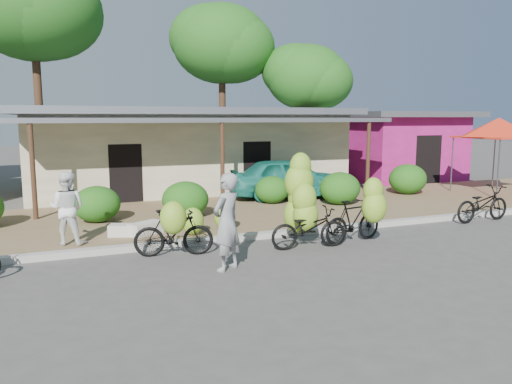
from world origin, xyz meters
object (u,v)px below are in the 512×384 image
Objects in this scene: tree_center_right at (218,42)px; bike_center at (304,209)px; bike_left at (174,230)px; sack_far at (125,230)px; bike_far_right at (482,204)px; sack_near at (146,228)px; red_canopy at (499,127)px; teal_van at (289,178)px; tree_far_center at (28,6)px; bike_right at (359,216)px; tree_near_right at (303,75)px; bystander at (67,208)px; vendor at (227,222)px.

tree_center_right is 17.02m from bike_center.
sack_far is at bearing 34.65° from bike_left.
tree_center_right is 17.76m from bike_left.
bike_far_right is 2.35× the size of sack_near.
red_canopy is 0.82× the size of teal_van.
bike_center is at bearing -80.36° from bike_left.
tree_far_center is 5.71× the size of bike_left.
red_canopy is 10.05m from bike_right.
tree_near_right is at bearing -6.58° from tree_far_center.
sack_near is at bearing -146.84° from bystander.
vendor is (-5.31, -16.74, -5.93)m from tree_center_right.
red_canopy reaches higher than vendor.
tree_far_center is 2.37× the size of teal_van.
sack_near is 1.95m from bystander.
bike_center is 6.26m from teal_van.
bike_center reaches higher than vendor.
red_canopy is 4.12× the size of sack_near.
tree_near_right is 16.58m from sack_far.
tree_far_center is 14.42m from teal_van.
tree_near_right reaches higher than bike_right.
bike_right is at bearing -100.41° from bike_center.
bystander is 8.57m from teal_van.
bike_center is (5.98, -15.12, -7.04)m from tree_far_center.
bystander is at bearing 65.52° from bike_left.
sack_far is (-14.03, -1.75, -2.35)m from red_canopy.
tree_far_center reaches higher than sack_near.
sack_far is (-3.82, 2.08, -0.60)m from bike_center.
vendor is (-12.50, -4.95, -1.65)m from red_canopy.
vendor reaches higher than bike_left.
red_canopy is 2.10× the size of bystander.
bike_far_right is (3.01, -15.17, -6.38)m from tree_center_right.
bike_far_right is (-4.17, -3.37, -2.10)m from red_canopy.
bike_right is at bearing -64.91° from tree_far_center.
bike_center reaches higher than bike_right.
bike_center reaches higher than bystander.
red_canopy reaches higher than bystander.
tree_far_center is 18.04m from vendor.
tree_near_right is 15.91m from bike_center.
bike_left is at bearing -92.32° from vendor.
bike_left is 2.62m from bystander.
sack_far is at bearing -80.63° from tree_far_center.
teal_van is (5.49, 5.60, 0.25)m from bike_left.
sack_near is 3.40m from vendor.
red_canopy is 14.33m from sack_far.
tree_far_center is 15.37m from sack_near.
vendor reaches higher than sack_far.
tree_far_center is at bearing 145.09° from red_canopy.
bike_right is 0.42× the size of teal_van.
tree_near_right is at bearing -33.78° from bike_right.
bystander reaches higher than teal_van.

